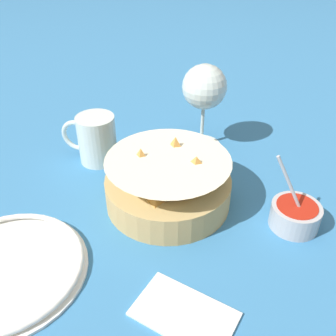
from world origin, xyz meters
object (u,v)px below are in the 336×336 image
sauce_cup (295,214)px  wine_glass (204,90)px  beer_mug (96,141)px  side_plate (5,269)px  food_basket (168,183)px

sauce_cup → wine_glass: (0.18, -0.20, 0.10)m
beer_mug → side_plate: bearing=87.9°
wine_glass → beer_mug: size_ratio=1.57×
sauce_cup → side_plate: size_ratio=0.55×
food_basket → beer_mug: (0.17, -0.09, 0.00)m
wine_glass → food_basket: bearing=84.2°
food_basket → beer_mug: food_basket is taller
sauce_cup → side_plate: sauce_cup is taller
side_plate → wine_glass: bearing=-116.2°
side_plate → sauce_cup: bearing=-152.7°
sauce_cup → wine_glass: 0.29m
beer_mug → food_basket: bearing=151.5°
wine_glass → side_plate: wine_glass is taller
wine_glass → side_plate: bearing=63.8°
food_basket → wine_glass: size_ratio=1.20×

